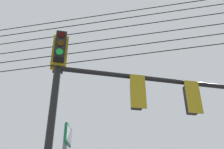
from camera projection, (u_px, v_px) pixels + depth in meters
name	position (u px, v px, depth m)	size (l,w,h in m)	color
signal_mast_assembly	(102.00, 96.00, 7.63)	(3.12, 5.63, 6.49)	black
overhead_wire_span	(28.00, 46.00, 8.44)	(1.60, 23.23, 2.37)	black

